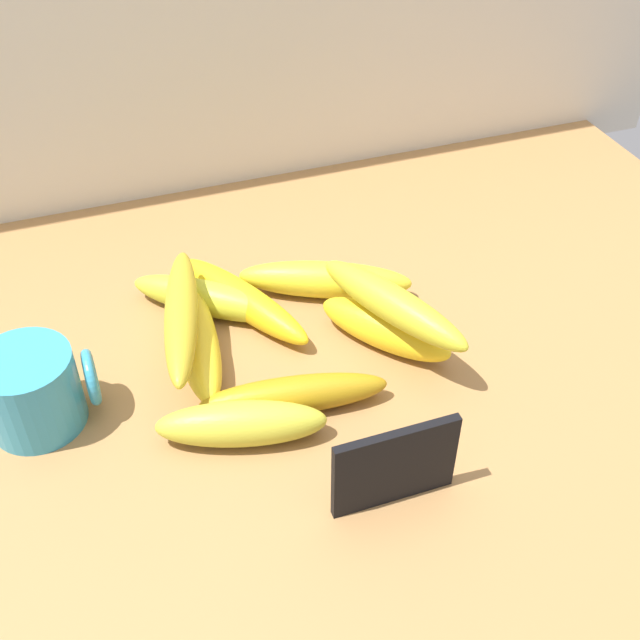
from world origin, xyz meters
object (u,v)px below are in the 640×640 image
banana_0 (196,337)px  banana_2 (243,300)px  banana_7 (181,314)px  chalkboard_sign (394,469)px  banana_1 (241,424)px  banana_8 (393,305)px  banana_3 (385,329)px  banana_5 (294,395)px  coffee_mug (34,390)px  banana_4 (208,298)px  banana_6 (325,280)px

banana_0 → banana_2: 7.73cm
banana_7 → chalkboard_sign: bearing=-60.5°
banana_1 → banana_8: size_ratio=0.84×
banana_3 → banana_5: bearing=-154.6°
coffee_mug → banana_3: bearing=-1.6°
chalkboard_sign → banana_5: 13.70cm
banana_0 → banana_3: (18.75, -5.23, -0.01)cm
banana_1 → banana_3: size_ratio=1.04×
banana_2 → banana_7: (-7.35, -5.21, 4.11)cm
banana_3 → banana_8: banana_8 is taller
banana_1 → banana_4: size_ratio=0.88×
banana_4 → banana_7: banana_7 is taller
banana_1 → banana_3: bearing=23.9°
banana_2 → banana_7: bearing=-144.7°
banana_4 → banana_5: 17.36cm
banana_0 → banana_8: (18.96, -6.30, 4.01)cm
banana_3 → banana_6: (-3.05, 9.94, -0.08)cm
chalkboard_sign → banana_2: size_ratio=0.55×
chalkboard_sign → banana_2: 28.75cm
coffee_mug → banana_6: 32.89cm
banana_1 → banana_5: size_ratio=0.87×
chalkboard_sign → banana_1: size_ratio=0.70×
banana_0 → banana_6: banana_0 is taller
banana_1 → banana_7: size_ratio=0.77×
banana_4 → banana_8: 20.87cm
banana_1 → banana_2: banana_1 is taller
chalkboard_sign → banana_1: bearing=134.7°
banana_4 → coffee_mug: bearing=-151.0°
banana_5 → banana_7: 13.77cm
chalkboard_sign → banana_3: 19.62cm
banana_4 → chalkboard_sign: bearing=-72.8°
banana_1 → coffee_mug: bearing=153.3°
coffee_mug → banana_0: (15.88, 4.28, -1.78)cm
chalkboard_sign → banana_7: chalkboard_sign is taller
banana_2 → banana_4: bearing=159.0°
chalkboard_sign → banana_2: (-5.59, 28.12, -2.00)cm
banana_3 → banana_6: size_ratio=0.78×
banana_4 → banana_5: size_ratio=0.98×
banana_3 → chalkboard_sign: bearing=-110.9°
banana_0 → banana_8: bearing=-18.4°
coffee_mug → banana_1: size_ratio=0.66×
banana_2 → banana_3: (12.58, -9.86, 0.30)cm
banana_0 → banana_7: (-1.17, -0.57, 3.80)cm
banana_1 → banana_5: (5.74, 2.15, -0.30)cm
chalkboard_sign → banana_5: bearing=110.3°
chalkboard_sign → banana_7: bearing=119.5°
coffee_mug → banana_1: bearing=-26.7°
banana_0 → banana_4: 6.55cm
coffee_mug → banana_8: banana_8 is taller
chalkboard_sign → coffee_mug: bearing=145.2°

